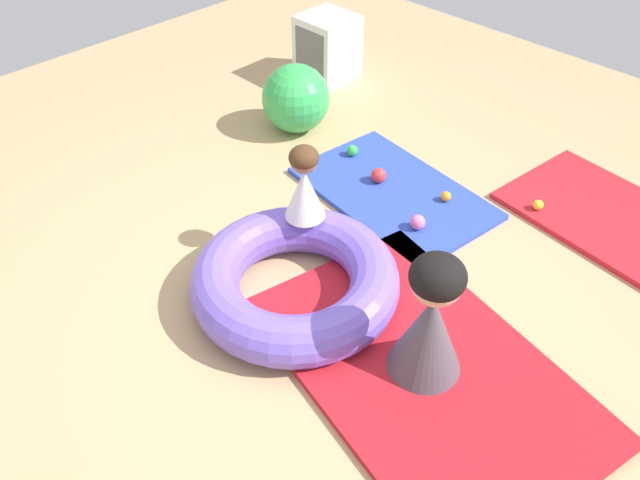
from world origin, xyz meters
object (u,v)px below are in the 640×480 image
object	(u,v)px
adult_seated	(431,318)
exercise_ball_large	(296,98)
play_ball_pink	(418,222)
play_ball_red	(379,175)
play_ball_yellow	(538,205)
play_ball_orange	(446,196)
play_ball_green	(352,151)
inflatable_cushion	(295,280)
child_in_white	(304,183)
storage_cube	(325,48)

from	to	relation	value
adult_seated	exercise_ball_large	size ratio (longest dim) A/B	1.39
play_ball_pink	play_ball_red	world-z (taller)	play_ball_red
play_ball_yellow	play_ball_orange	size ratio (longest dim) A/B	1.01
play_ball_green	exercise_ball_large	world-z (taller)	exercise_ball_large
exercise_ball_large	adult_seated	bearing A→B (deg)	-28.45
play_ball_red	inflatable_cushion	bearing A→B (deg)	-71.90
play_ball_orange	play_ball_red	bearing A→B (deg)	-161.67
adult_seated	exercise_ball_large	bearing A→B (deg)	-59.97
play_ball_yellow	play_ball_pink	size ratio (longest dim) A/B	0.72
child_in_white	adult_seated	size ratio (longest dim) A/B	0.65
play_ball_red	play_ball_green	xyz separation A→B (m)	(-0.36, 0.12, -0.01)
child_in_white	play_ball_red	world-z (taller)	child_in_white
exercise_ball_large	child_in_white	bearing A→B (deg)	-41.32
adult_seated	play_ball_pink	xyz separation A→B (m)	(-0.71, 0.84, -0.31)
play_ball_green	storage_cube	bearing A→B (deg)	143.14
inflatable_cushion	play_ball_pink	distance (m)	0.96
play_ball_red	storage_cube	bearing A→B (deg)	147.20
play_ball_yellow	play_ball_orange	bearing A→B (deg)	-144.03
play_ball_yellow	exercise_ball_large	bearing A→B (deg)	-169.02
play_ball_yellow	play_ball_green	bearing A→B (deg)	-163.30
child_in_white	play_ball_red	distance (m)	0.94
inflatable_cushion	adult_seated	distance (m)	0.88
play_ball_orange	storage_cube	size ratio (longest dim) A/B	0.13
adult_seated	exercise_ball_large	distance (m)	2.50
inflatable_cushion	exercise_ball_large	world-z (taller)	exercise_ball_large
play_ball_green	exercise_ball_large	xyz separation A→B (m)	(-0.62, 0.02, 0.18)
play_ball_yellow	play_ball_orange	distance (m)	0.61
play_ball_yellow	adult_seated	bearing A→B (deg)	-80.55
child_in_white	play_ball_pink	distance (m)	0.85
play_ball_pink	play_ball_red	distance (m)	0.56
child_in_white	play_ball_red	xyz separation A→B (m)	(-0.12, 0.83, -0.42)
child_in_white	play_ball_yellow	bearing A→B (deg)	146.51
play_ball_pink	storage_cube	distance (m)	2.26
adult_seated	play_ball_orange	bearing A→B (deg)	-89.71
child_in_white	play_ball_green	bearing A→B (deg)	-154.80
child_in_white	exercise_ball_large	world-z (taller)	child_in_white
play_ball_yellow	play_ball_pink	bearing A→B (deg)	-121.61
adult_seated	play_ball_yellow	size ratio (longest dim) A/B	10.41
inflatable_cushion	play_ball_yellow	size ratio (longest dim) A/B	16.75
play_ball_yellow	play_ball_red	distance (m)	1.09
play_ball_red	storage_cube	size ratio (longest dim) A/B	0.19
child_in_white	play_ball_green	size ratio (longest dim) A/B	5.81
adult_seated	exercise_ball_large	world-z (taller)	adult_seated
inflatable_cushion	play_ball_green	bearing A→B (deg)	119.92
exercise_ball_large	storage_cube	distance (m)	0.91
exercise_ball_large	storage_cube	size ratio (longest dim) A/B	0.95
play_ball_pink	storage_cube	bearing A→B (deg)	149.75
play_ball_orange	play_ball_green	world-z (taller)	play_ball_green
inflatable_cushion	play_ball_green	world-z (taller)	inflatable_cushion
inflatable_cushion	storage_cube	xyz separation A→B (m)	(-1.81, 2.08, 0.14)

